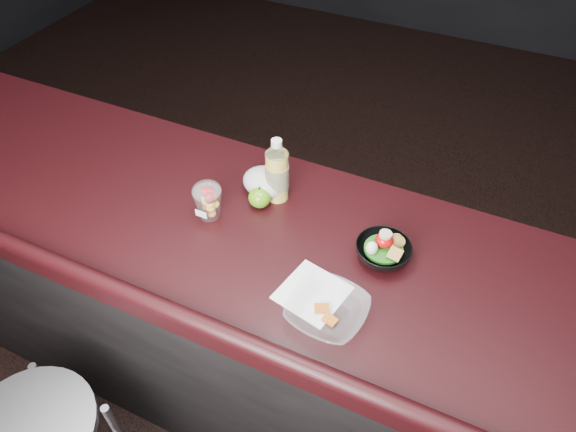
# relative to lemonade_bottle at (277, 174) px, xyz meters

# --- Properties ---
(counter) EXTENTS (4.06, 0.71, 1.02)m
(counter) POSITION_rel_lemonade_bottle_xyz_m (0.07, -0.16, -0.60)
(counter) COLOR black
(counter) RESTS_ON ground
(lemonade_bottle) EXTENTS (0.07, 0.07, 0.22)m
(lemonade_bottle) POSITION_rel_lemonade_bottle_xyz_m (0.00, 0.00, 0.00)
(lemonade_bottle) COLOR yellow
(lemonade_bottle) RESTS_ON counter
(fruit_cup) EXTENTS (0.09, 0.09, 0.12)m
(fruit_cup) POSITION_rel_lemonade_bottle_xyz_m (-0.15, -0.16, -0.03)
(fruit_cup) COLOR white
(fruit_cup) RESTS_ON counter
(green_apple) EXTENTS (0.07, 0.07, 0.07)m
(green_apple) POSITION_rel_lemonade_bottle_xyz_m (-0.03, -0.06, -0.06)
(green_apple) COLOR #3A780D
(green_apple) RESTS_ON counter
(plastic_bag) EXTENTS (0.15, 0.12, 0.11)m
(plastic_bag) POSITION_rel_lemonade_bottle_xyz_m (-0.04, 0.01, -0.04)
(plastic_bag) COLOR silver
(plastic_bag) RESTS_ON counter
(snack_bowl) EXTENTS (0.18, 0.18, 0.08)m
(snack_bowl) POSITION_rel_lemonade_bottle_xyz_m (0.37, -0.10, -0.06)
(snack_bowl) COLOR black
(snack_bowl) RESTS_ON counter
(takeout_bowl) EXTENTS (0.21, 0.21, 0.05)m
(takeout_bowl) POSITION_rel_lemonade_bottle_xyz_m (0.30, -0.35, -0.07)
(takeout_bowl) COLOR silver
(takeout_bowl) RESTS_ON counter
(paper_napkin) EXTENTS (0.19, 0.19, 0.00)m
(paper_napkin) POSITION_rel_lemonade_bottle_xyz_m (0.24, -0.30, -0.09)
(paper_napkin) COLOR white
(paper_napkin) RESTS_ON counter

